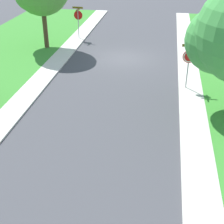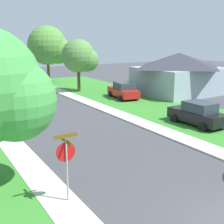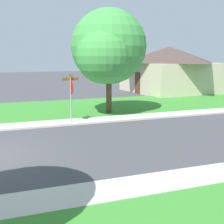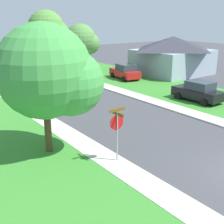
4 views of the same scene
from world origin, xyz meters
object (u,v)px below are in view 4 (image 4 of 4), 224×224
at_px(stop_sign_far_corner, 117,126).
at_px(tree_across_left, 49,30).
at_px(car_red_across_road, 125,72).
at_px(tree_corner_large, 83,41).
at_px(house_right_setback, 173,55).
at_px(car_black_far_down_street, 198,91).
at_px(tree_sidewalk_mid, 51,74).

bearing_deg(stop_sign_far_corner, tree_across_left, 70.70).
height_order(stop_sign_far_corner, tree_across_left, tree_across_left).
xyz_separation_m(car_red_across_road, tree_corner_large, (-1.98, 5.94, 3.19)).
bearing_deg(house_right_setback, car_black_far_down_street, -126.98).
bearing_deg(stop_sign_far_corner, tree_sidewalk_mid, 124.65).
relative_size(car_red_across_road, tree_sidewalk_mid, 0.68).
bearing_deg(stop_sign_far_corner, tree_corner_large, 63.05).
xyz_separation_m(stop_sign_far_corner, tree_sidewalk_mid, (-1.95, 2.82, 2.27)).
relative_size(tree_corner_large, tree_across_left, 0.78).
distance_m(car_red_across_road, car_black_far_down_street, 11.16).
xyz_separation_m(tree_corner_large, tree_sidewalk_mid, (-13.12, -19.16, 0.09)).
xyz_separation_m(car_black_far_down_street, house_right_setback, (7.81, 10.37, 1.50)).
height_order(car_red_across_road, tree_sidewalk_mid, tree_sidewalk_mid).
bearing_deg(tree_sidewalk_mid, car_red_across_road, 41.17).
height_order(tree_corner_large, tree_sidewalk_mid, tree_sidewalk_mid).
bearing_deg(tree_corner_large, car_black_far_down_street, -86.55).
xyz_separation_m(car_red_across_road, car_black_far_down_street, (-0.95, -11.12, 0.00)).
bearing_deg(tree_sidewalk_mid, car_black_far_down_street, 8.41).
relative_size(stop_sign_far_corner, tree_sidewalk_mid, 0.41).
distance_m(stop_sign_far_corner, car_black_far_down_street, 13.19).
bearing_deg(tree_corner_large, house_right_setback, -37.11).
distance_m(car_black_far_down_street, tree_corner_large, 17.39).
bearing_deg(car_red_across_road, tree_across_left, 99.87).
xyz_separation_m(car_red_across_road, house_right_setback, (6.86, -0.74, 1.50)).
distance_m(stop_sign_far_corner, tree_sidewalk_mid, 4.11).
bearing_deg(car_black_far_down_street, tree_sidewalk_mid, -171.59).
height_order(car_black_far_down_street, tree_across_left, tree_across_left).
bearing_deg(tree_sidewalk_mid, tree_across_left, 65.46).
distance_m(car_black_far_down_street, house_right_setback, 13.07).
distance_m(stop_sign_far_corner, house_right_setback, 25.19).
relative_size(stop_sign_far_corner, house_right_setback, 0.30).
distance_m(car_black_far_down_street, tree_across_left, 25.90).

